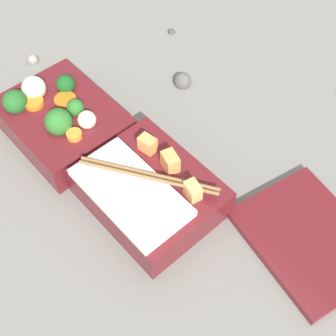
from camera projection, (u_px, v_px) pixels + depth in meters
ground_plane at (116, 161)px, 0.72m from camera, size 3.00×3.00×0.00m
bento_tray_vegetable at (61, 119)px, 0.73m from camera, size 0.19×0.15×0.08m
bento_tray_rice at (148, 191)px, 0.65m from camera, size 0.19×0.15×0.08m
bento_lid at (309, 238)px, 0.63m from camera, size 0.21×0.18×0.01m
pebble_0 at (182, 81)px, 0.81m from camera, size 0.03×0.03×0.03m
pebble_1 at (33, 60)px, 0.85m from camera, size 0.02×0.02×0.02m
pebble_3 at (172, 31)px, 0.90m from camera, size 0.01×0.01×0.01m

